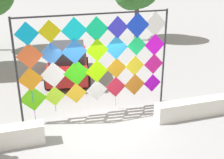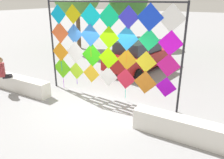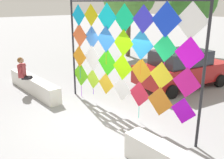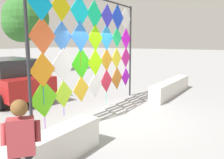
{
  "view_description": "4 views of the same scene",
  "coord_description": "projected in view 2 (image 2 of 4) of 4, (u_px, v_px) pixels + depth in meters",
  "views": [
    {
      "loc": [
        -2.06,
        -7.85,
        4.88
      ],
      "look_at": [
        0.51,
        0.52,
        1.43
      ],
      "focal_mm": 45.19,
      "sensor_mm": 36.0,
      "label": 1
    },
    {
      "loc": [
        4.18,
        -5.7,
        3.66
      ],
      "look_at": [
        0.47,
        0.71,
        0.92
      ],
      "focal_mm": 35.56,
      "sensor_mm": 36.0,
      "label": 2
    },
    {
      "loc": [
        5.55,
        -3.99,
        3.48
      ],
      "look_at": [
        0.16,
        0.6,
        1.28
      ],
      "focal_mm": 39.9,
      "sensor_mm": 36.0,
      "label": 3
    },
    {
      "loc": [
        -5.86,
        -3.28,
        2.23
      ],
      "look_at": [
        0.62,
        0.74,
        1.0
      ],
      "focal_mm": 38.04,
      "sensor_mm": 36.0,
      "label": 4
    }
  ],
  "objects": [
    {
      "name": "ground",
      "position": [
        90.0,
        107.0,
        7.86
      ],
      "size": [
        120.0,
        120.0,
        0.0
      ],
      "primitive_type": "plane",
      "color": "gray"
    },
    {
      "name": "plaza_ledge_left",
      "position": [
        14.0,
        83.0,
        9.31
      ],
      "size": [
        3.74,
        0.46,
        0.62
      ],
      "primitive_type": "cube",
      "color": "silver",
      "rests_on": "ground"
    },
    {
      "name": "plaza_ledge_right",
      "position": [
        201.0,
        134.0,
        5.81
      ],
      "size": [
        3.74,
        0.46,
        0.62
      ],
      "primitive_type": "cube",
      "color": "silver",
      "rests_on": "ground"
    },
    {
      "name": "kite_display_rack",
      "position": [
        108.0,
        44.0,
        7.94
      ],
      "size": [
        5.3,
        0.32,
        3.6
      ],
      "color": "#232328",
      "rests_on": "ground"
    },
    {
      "name": "seated_vendor",
      "position": [
        4.0,
        72.0,
        8.94
      ],
      "size": [
        0.69,
        0.7,
        1.46
      ],
      "color": "black",
      "rests_on": "ground"
    },
    {
      "name": "parked_car",
      "position": [
        139.0,
        55.0,
        11.71
      ],
      "size": [
        2.53,
        4.33,
        1.59
      ],
      "color": "maroon",
      "rests_on": "ground"
    }
  ]
}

